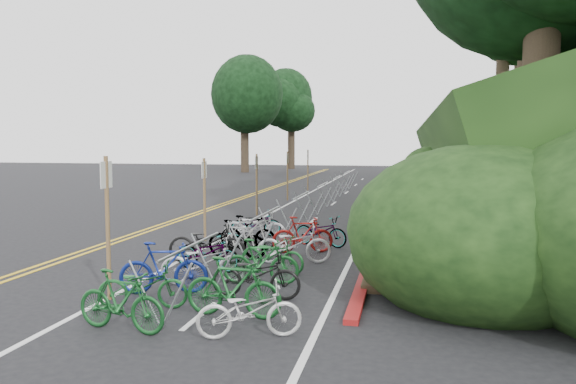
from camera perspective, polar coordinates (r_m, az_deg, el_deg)
name	(u,v)px	position (r m, az deg, el deg)	size (l,w,h in m)	color
ground	(99,279)	(13.08, -18.67, -8.37)	(120.00, 120.00, 0.00)	black
road_markings	(252,218)	(22.03, -3.72, -2.67)	(7.47, 80.00, 0.01)	gold
red_curb	(385,214)	(23.12, 9.78, -2.25)	(0.25, 28.00, 0.10)	maroon
embankment	(539,150)	(30.63, 24.12, 3.89)	(14.30, 48.14, 9.11)	black
bike_rack_front	(192,261)	(10.50, -9.75, -6.90)	(1.12, 2.87, 1.12)	gray
bike_racks_rest	(322,191)	(24.27, 3.52, 0.07)	(1.14, 23.00, 1.17)	gray
signpost_near	(107,219)	(11.07, -17.87, -2.58)	(0.08, 0.40, 2.73)	brown
signposts_rest	(274,176)	(25.66, -1.45, 1.64)	(0.08, 18.40, 2.50)	brown
bike_front	(207,243)	(14.00, -8.23, -5.13)	(1.94, 0.68, 1.02)	black
bike_valet	(244,252)	(12.95, -4.47, -6.11)	(3.39, 10.73, 1.04)	#144C1E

